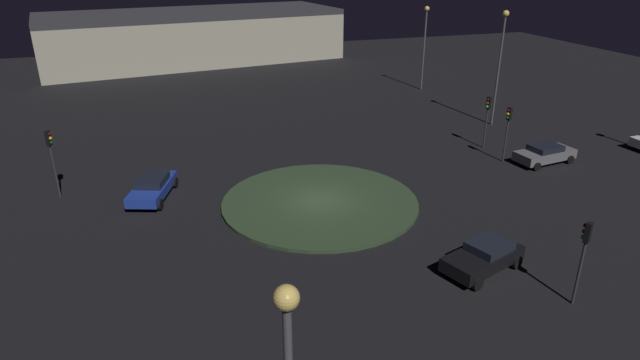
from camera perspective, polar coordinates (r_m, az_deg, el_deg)
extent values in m
plane|color=black|center=(32.64, 0.00, -2.51)|extent=(118.42, 118.42, 0.00)
cylinder|color=#2D4228|center=(32.60, 0.00, -2.35)|extent=(11.92, 11.92, 0.21)
cube|color=#1E38A5|center=(34.67, -17.44, -0.89)|extent=(4.92, 3.29, 0.60)
cube|color=black|center=(34.56, -17.49, -0.02)|extent=(2.55, 2.27, 0.45)
cylinder|color=black|center=(36.51, -18.01, -0.24)|extent=(0.72, 0.44, 0.68)
cylinder|color=black|center=(35.93, -15.18, -0.27)|extent=(0.72, 0.44, 0.68)
cylinder|color=black|center=(33.72, -19.73, -2.46)|extent=(0.72, 0.44, 0.68)
cylinder|color=black|center=(33.09, -16.69, -2.54)|extent=(0.72, 0.44, 0.68)
cube|color=black|center=(26.97, 16.94, -8.00)|extent=(3.09, 4.54, 0.67)
cube|color=black|center=(27.01, 17.62, -6.70)|extent=(2.16, 2.39, 0.41)
cylinder|color=black|center=(25.64, 16.43, -10.57)|extent=(0.42, 0.68, 0.65)
cylinder|color=black|center=(26.54, 13.30, -8.96)|extent=(0.42, 0.68, 0.65)
cylinder|color=black|center=(27.83, 20.24, -8.24)|extent=(0.42, 0.68, 0.65)
cylinder|color=black|center=(28.66, 17.23, -6.84)|extent=(0.42, 0.68, 0.65)
cube|color=slate|center=(41.91, 22.82, 2.50)|extent=(2.37, 4.68, 0.66)
cube|color=black|center=(41.72, 22.91, 3.18)|extent=(1.86, 2.38, 0.41)
cylinder|color=black|center=(43.73, 23.35, 2.78)|extent=(0.30, 0.64, 0.61)
cylinder|color=black|center=(42.65, 25.10, 1.98)|extent=(0.30, 0.64, 0.61)
cylinder|color=black|center=(41.45, 20.33, 2.18)|extent=(0.30, 0.64, 0.61)
cylinder|color=black|center=(40.30, 22.11, 1.33)|extent=(0.30, 0.64, 0.61)
cylinder|color=black|center=(48.34, 30.35, 3.33)|extent=(0.27, 0.67, 0.66)
cylinder|color=#2D2D2D|center=(36.60, -26.39, 0.80)|extent=(0.12, 0.12, 3.43)
cube|color=black|center=(35.92, -27.00, 3.99)|extent=(0.36, 0.31, 0.90)
sphere|color=#3F0C0C|center=(35.77, -26.88, 4.40)|extent=(0.20, 0.20, 0.20)
sphere|color=yellow|center=(35.84, -26.80, 3.99)|extent=(0.20, 0.20, 0.20)
sphere|color=#0F3819|center=(35.92, -26.72, 3.59)|extent=(0.20, 0.20, 0.20)
cylinder|color=#2D2D2D|center=(40.83, 19.17, 3.95)|extent=(0.12, 0.12, 3.16)
cube|color=black|center=(40.25, 19.54, 6.67)|extent=(0.33, 0.27, 0.90)
sphere|color=#3F0C0C|center=(40.08, 19.45, 7.02)|extent=(0.20, 0.20, 0.20)
sphere|color=yellow|center=(40.15, 19.40, 6.65)|extent=(0.20, 0.20, 0.20)
sphere|color=#0F3819|center=(40.22, 19.35, 6.29)|extent=(0.20, 0.20, 0.20)
cylinder|color=#2D2D2D|center=(43.34, 17.23, 5.27)|extent=(0.12, 0.12, 3.15)
cube|color=black|center=(42.80, 17.55, 7.85)|extent=(0.36, 0.31, 0.90)
sphere|color=#3F0C0C|center=(42.61, 17.48, 8.17)|extent=(0.20, 0.20, 0.20)
sphere|color=#4C380F|center=(42.68, 17.43, 7.82)|extent=(0.20, 0.20, 0.20)
sphere|color=#1EE53F|center=(42.75, 17.39, 7.47)|extent=(0.20, 0.20, 0.20)
cylinder|color=#2D2D2D|center=(25.61, 25.86, -8.96)|extent=(0.12, 0.12, 3.08)
cube|color=black|center=(24.69, 26.66, -5.03)|extent=(0.34, 0.37, 0.90)
sphere|color=#3F0C0C|center=(24.60, 26.46, -4.38)|extent=(0.20, 0.20, 0.20)
sphere|color=#4C380F|center=(24.72, 26.35, -4.93)|extent=(0.20, 0.20, 0.20)
sphere|color=#1EE53F|center=(24.84, 26.24, -5.48)|extent=(0.20, 0.20, 0.20)
sphere|color=#F9D166|center=(10.03, -3.61, -12.43)|extent=(0.51, 0.51, 0.51)
cylinder|color=#4C4C51|center=(49.01, 18.46, 10.86)|extent=(0.18, 0.18, 9.29)
sphere|color=#F9D166|center=(48.31, 19.21, 16.41)|extent=(0.54, 0.54, 0.54)
cylinder|color=#4C4C51|center=(60.44, 11.01, 13.35)|extent=(0.18, 0.18, 8.44)
sphere|color=#F9D166|center=(59.87, 11.34, 17.48)|extent=(0.52, 0.52, 0.52)
cube|color=#B7B299|center=(78.11, -13.32, 14.44)|extent=(19.77, 40.76, 6.03)
cube|color=#333338|center=(77.70, -13.56, 16.89)|extent=(19.77, 40.76, 0.70)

